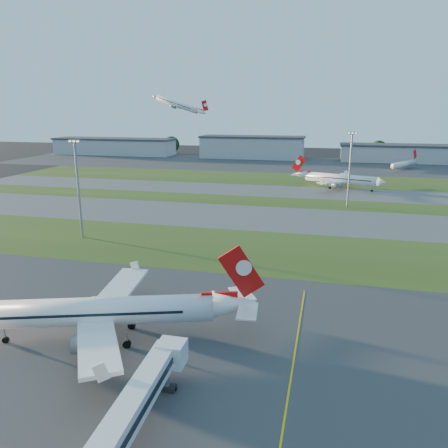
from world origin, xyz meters
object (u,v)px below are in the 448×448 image
(airliner_parked, at_px, (104,312))
(mini_jet_near, at_px, (404,164))
(light_mast_west, at_px, (78,183))
(jet_bridge, at_px, (123,421))
(airliner_taxiing, at_px, (340,179))
(light_mast_centre, at_px, (350,165))

(airliner_parked, height_order, mini_jet_near, airliner_parked)
(airliner_parked, height_order, light_mast_west, light_mast_west)
(jet_bridge, xyz_separation_m, airliner_taxiing, (22.63, 159.52, 0.19))
(light_mast_centre, bearing_deg, light_mast_west, -141.34)
(mini_jet_near, height_order, light_mast_centre, light_mast_centre)
(light_mast_centre, bearing_deg, airliner_taxiing, 93.44)
(jet_bridge, xyz_separation_m, mini_jet_near, (58.84, 230.47, -0.73))
(jet_bridge, distance_m, mini_jet_near, 237.87)
(airliner_parked, relative_size, light_mast_west, 1.52)
(airliner_taxiing, bearing_deg, light_mast_west, 72.70)
(jet_bridge, xyz_separation_m, light_mast_centre, (24.81, 123.24, 10.81))
(airliner_parked, relative_size, mini_jet_near, 1.56)
(jet_bridge, distance_m, light_mast_west, 81.73)
(jet_bridge, bearing_deg, light_mast_centre, 78.62)
(airliner_taxiing, height_order, light_mast_centre, light_mast_centre)
(light_mast_west, height_order, light_mast_centre, same)
(light_mast_west, bearing_deg, airliner_parked, -55.55)
(light_mast_west, bearing_deg, jet_bridge, -56.09)
(light_mast_west, distance_m, light_mast_centre, 89.64)
(mini_jet_near, bearing_deg, light_mast_centre, -164.90)
(airliner_parked, xyz_separation_m, mini_jet_near, (71.78, 210.25, -1.15))
(mini_jet_near, xyz_separation_m, light_mast_centre, (-34.03, -107.24, 11.53))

